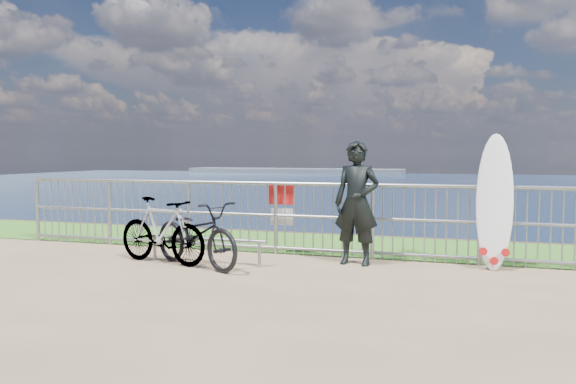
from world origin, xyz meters
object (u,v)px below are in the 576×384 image
(surfer, at_px, (357,203))
(bicycle_near, at_px, (196,234))
(bicycle_far, at_px, (162,231))
(surfboard, at_px, (495,206))

(surfer, relative_size, bicycle_near, 1.00)
(bicycle_near, bearing_deg, surfer, -42.11)
(bicycle_far, bearing_deg, surfer, -60.20)
(surfboard, relative_size, bicycle_far, 1.18)
(surfboard, bearing_deg, surfer, -171.20)
(bicycle_near, xyz_separation_m, bicycle_far, (-0.56, 0.06, 0.01))
(surfer, distance_m, surfboard, 1.85)
(surfer, bearing_deg, surfboard, 14.85)
(surfer, height_order, bicycle_far, surfer)
(surfboard, xyz_separation_m, bicycle_far, (-4.48, -1.04, -0.38))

